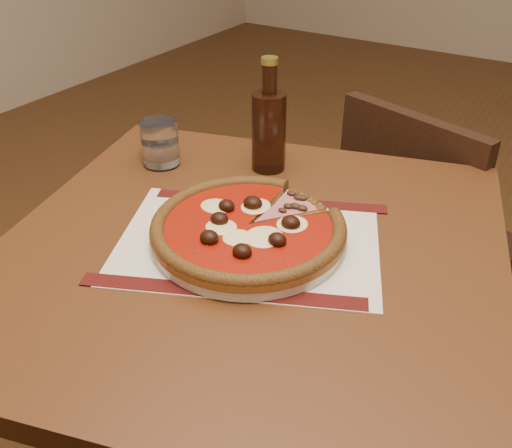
{
  "coord_description": "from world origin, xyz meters",
  "views": [
    {
      "loc": [
        0.51,
        -1.61,
        1.27
      ],
      "look_at": [
        0.1,
        -0.95,
        0.78
      ],
      "focal_mm": 40.0,
      "sensor_mm": 36.0,
      "label": 1
    }
  ],
  "objects": [
    {
      "name": "placemat",
      "position": [
        0.09,
        -0.96,
        0.75
      ],
      "size": [
        0.5,
        0.44,
        0.0
      ],
      "primitive_type": "cube",
      "rotation": [
        0.0,
        0.0,
        0.42
      ],
      "color": "silver",
      "rests_on": "table"
    },
    {
      "name": "table",
      "position": [
        0.1,
        -0.97,
        0.65
      ],
      "size": [
        0.99,
        0.99,
        0.75
      ],
      "rotation": [
        0.0,
        0.0,
        0.28
      ],
      "color": "#562D14",
      "rests_on": "ground"
    },
    {
      "name": "water_glass",
      "position": [
        -0.21,
        -0.82,
        0.8
      ],
      "size": [
        0.09,
        0.09,
        0.09
      ],
      "primitive_type": "cylinder",
      "rotation": [
        0.0,
        0.0,
        0.18
      ],
      "color": "white",
      "rests_on": "table"
    },
    {
      "name": "pizza",
      "position": [
        0.09,
        -0.96,
        0.78
      ],
      "size": [
        0.31,
        0.31,
        0.04
      ],
      "color": "#9C6925",
      "rests_on": "plate"
    },
    {
      "name": "bottle",
      "position": [
        -0.02,
        -0.72,
        0.84
      ],
      "size": [
        0.07,
        0.07,
        0.22
      ],
      "color": "#34180D",
      "rests_on": "table"
    },
    {
      "name": "chair_far",
      "position": [
        0.21,
        -0.34,
        0.46
      ],
      "size": [
        0.48,
        0.48,
        0.81
      ],
      "rotation": [
        0.0,
        0.0,
        2.84
      ],
      "color": "black",
      "rests_on": "ground"
    },
    {
      "name": "ham_slice",
      "position": [
        0.13,
        -0.89,
        0.78
      ],
      "size": [
        0.09,
        0.13,
        0.02
      ],
      "rotation": [
        0.0,
        0.0,
        1.24
      ],
      "color": "#9C6925",
      "rests_on": "plate"
    },
    {
      "name": "plate",
      "position": [
        0.09,
        -0.96,
        0.76
      ],
      "size": [
        0.31,
        0.31,
        0.02
      ],
      "primitive_type": "cylinder",
      "color": "white",
      "rests_on": "placemat"
    }
  ]
}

